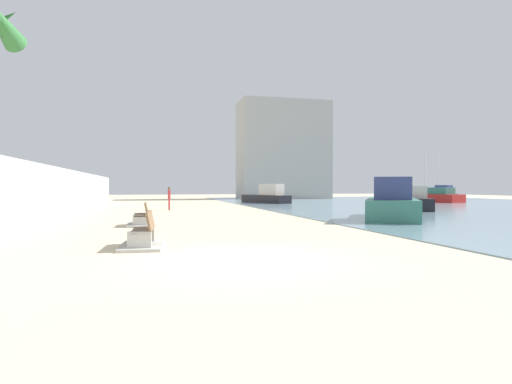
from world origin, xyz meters
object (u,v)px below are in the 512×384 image
(boat_outer, at_px, (392,204))
(boat_far_right, at_px, (410,201))
(bench_near, at_px, (143,238))
(boat_nearest, at_px, (430,196))
(person_walking, at_px, (169,197))
(boat_far_left, at_px, (441,194))
(boat_distant, at_px, (267,196))
(bench_far, at_px, (142,220))

(boat_outer, bearing_deg, boat_far_right, 50.39)
(bench_near, xyz_separation_m, boat_far_right, (17.56, 13.62, 0.41))
(bench_near, height_order, boat_far_right, boat_far_right)
(boat_nearest, relative_size, boat_outer, 1.12)
(person_walking, bearing_deg, boat_far_left, 24.97)
(boat_distant, relative_size, boat_outer, 0.94)
(bench_far, bearing_deg, boat_nearest, 34.71)
(person_walking, distance_m, boat_nearest, 28.37)
(boat_far_left, height_order, boat_outer, boat_far_left)
(bench_far, distance_m, boat_nearest, 35.05)
(boat_far_left, bearing_deg, boat_far_right, -131.63)
(person_walking, bearing_deg, boat_distant, 45.00)
(boat_outer, bearing_deg, boat_nearest, 49.77)
(boat_far_right, height_order, boat_outer, boat_outer)
(bench_far, distance_m, boat_far_left, 45.50)
(boat_nearest, relative_size, boat_far_left, 1.22)
(boat_nearest, distance_m, boat_outer, 25.89)
(person_walking, relative_size, boat_nearest, 0.22)
(boat_far_right, bearing_deg, boat_nearest, 49.46)
(boat_nearest, xyz_separation_m, boat_far_right, (-11.10, -12.98, 0.03))
(boat_nearest, height_order, boat_far_left, boat_far_left)
(bench_far, height_order, boat_outer, boat_outer)
(bench_far, relative_size, person_walking, 1.29)
(bench_far, xyz_separation_m, boat_far_right, (17.70, 6.97, 0.41))
(boat_nearest, xyz_separation_m, boat_distant, (-17.21, 1.60, 0.09))
(boat_far_left, distance_m, boat_outer, 36.51)
(boat_distant, distance_m, boat_far_left, 25.27)
(boat_far_right, relative_size, boat_far_left, 0.84)
(boat_far_left, bearing_deg, boat_outer, -131.14)
(boat_nearest, height_order, boat_distant, boat_nearest)
(boat_nearest, xyz_separation_m, boat_far_left, (7.30, 7.72, 0.09))
(bench_far, relative_size, boat_distant, 0.33)
(boat_far_left, xyz_separation_m, boat_outer, (-24.02, -27.49, 0.09))
(bench_far, height_order, boat_far_left, boat_far_left)
(bench_far, relative_size, boat_far_right, 0.41)
(bench_near, xyz_separation_m, person_walking, (1.54, 18.29, 0.71))
(person_walking, bearing_deg, boat_nearest, 17.03)
(bench_far, distance_m, person_walking, 11.79)
(boat_nearest, relative_size, boat_far_right, 1.47)
(bench_near, height_order, boat_nearest, boat_nearest)
(person_walking, relative_size, boat_far_left, 0.27)
(bench_far, bearing_deg, boat_far_left, 37.47)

